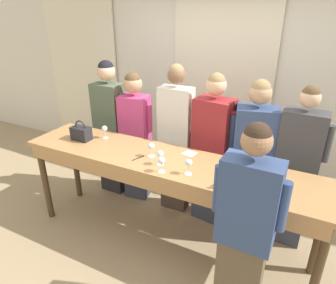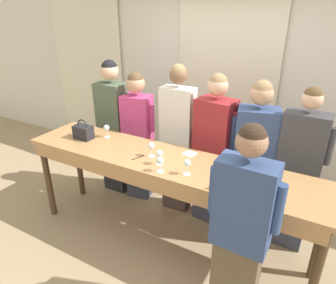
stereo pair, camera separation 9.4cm
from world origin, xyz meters
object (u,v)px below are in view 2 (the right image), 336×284
object	(u,v)px
guest_olive_jacket	(114,127)
guest_navy_coat	(253,161)
wine_glass_center_right	(159,154)
tasting_bar	(163,170)
guest_striped_shirt	(213,151)
host_pouring	(240,235)
wine_bottle	(249,180)
guest_cream_sweater	(177,139)
wine_glass_front_left	(187,164)
handbag	(83,132)
wine_glass_front_right	(229,177)
guest_pink_top	(138,135)
wine_glass_center_left	(106,128)
guest_beige_cap	(298,171)
wine_glass_front_mid	(160,161)
wine_glass_center_mid	(151,146)

from	to	relation	value
guest_olive_jacket	guest_navy_coat	bearing A→B (deg)	-0.00
wine_glass_center_right	tasting_bar	bearing A→B (deg)	99.14
guest_striped_shirt	host_pouring	bearing A→B (deg)	-61.09
guest_striped_shirt	wine_bottle	bearing A→B (deg)	-54.05
guest_olive_jacket	guest_striped_shirt	distance (m)	1.38
guest_cream_sweater	guest_olive_jacket	bearing A→B (deg)	180.00
guest_olive_jacket	guest_cream_sweater	bearing A→B (deg)	-0.00
wine_bottle	guest_cream_sweater	bearing A→B (deg)	142.04
wine_glass_front_left	handbag	bearing A→B (deg)	173.23
wine_glass_front_right	guest_cream_sweater	xyz separation A→B (m)	(-0.88, 0.82, -0.17)
guest_pink_top	guest_cream_sweater	bearing A→B (deg)	0.00
guest_pink_top	wine_glass_front_left	bearing A→B (deg)	-36.67
wine_bottle	wine_glass_front_left	size ratio (longest dim) A/B	2.17
wine_glass_front_right	guest_navy_coat	bearing A→B (deg)	89.83
guest_olive_jacket	wine_glass_center_left	bearing A→B (deg)	-58.67
wine_glass_center_right	guest_pink_top	world-z (taller)	guest_pink_top
guest_olive_jacket	guest_beige_cap	world-z (taller)	guest_olive_jacket
guest_beige_cap	handbag	bearing A→B (deg)	-163.92
guest_pink_top	guest_olive_jacket	bearing A→B (deg)	180.00
wine_glass_front_right	guest_olive_jacket	distance (m)	2.00
tasting_bar	guest_beige_cap	world-z (taller)	guest_beige_cap
tasting_bar	guest_striped_shirt	size ratio (longest dim) A/B	1.74
handbag	wine_glass_front_mid	distance (m)	1.14
wine_glass_front_mid	guest_beige_cap	xyz separation A→B (m)	(1.05, 0.85, -0.24)
guest_striped_shirt	host_pouring	distance (m)	1.33
wine_glass_center_left	wine_bottle	bearing A→B (deg)	-11.20
wine_bottle	wine_glass_center_left	distance (m)	1.70
wine_glass_center_mid	guest_cream_sweater	size ratio (longest dim) A/B	0.08
wine_glass_front_mid	wine_glass_center_mid	distance (m)	0.32
wine_glass_center_mid	guest_navy_coat	world-z (taller)	guest_navy_coat
guest_striped_shirt	guest_navy_coat	world-z (taller)	guest_striped_shirt
wine_glass_center_mid	guest_navy_coat	distance (m)	1.08
wine_bottle	wine_glass_center_mid	distance (m)	1.00
guest_striped_shirt	guest_olive_jacket	bearing A→B (deg)	180.00
wine_bottle	guest_striped_shirt	bearing A→B (deg)	125.95
guest_olive_jacket	guest_navy_coat	distance (m)	1.81
wine_glass_front_left	wine_glass_center_right	world-z (taller)	same
guest_cream_sweater	handbag	bearing A→B (deg)	-143.52
wine_glass_front_mid	guest_beige_cap	distance (m)	1.37
wine_glass_front_mid	host_pouring	xyz separation A→B (m)	(0.82, -0.32, -0.22)
tasting_bar	wine_glass_center_left	xyz separation A→B (m)	(-0.82, 0.17, 0.21)
guest_striped_shirt	guest_beige_cap	size ratio (longest dim) A/B	1.02
tasting_bar	host_pouring	size ratio (longest dim) A/B	1.76
handbag	guest_pink_top	world-z (taller)	guest_pink_top
wine_glass_center_mid	guest_beige_cap	size ratio (longest dim) A/B	0.08
guest_beige_cap	host_pouring	size ratio (longest dim) A/B	1.00
wine_glass_center_right	wine_bottle	bearing A→B (deg)	-4.26
wine_bottle	host_pouring	bearing A→B (deg)	-80.29
wine_glass_center_mid	wine_glass_center_right	size ratio (longest dim) A/B	1.00
guest_olive_jacket	guest_striped_shirt	size ratio (longest dim) A/B	1.01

